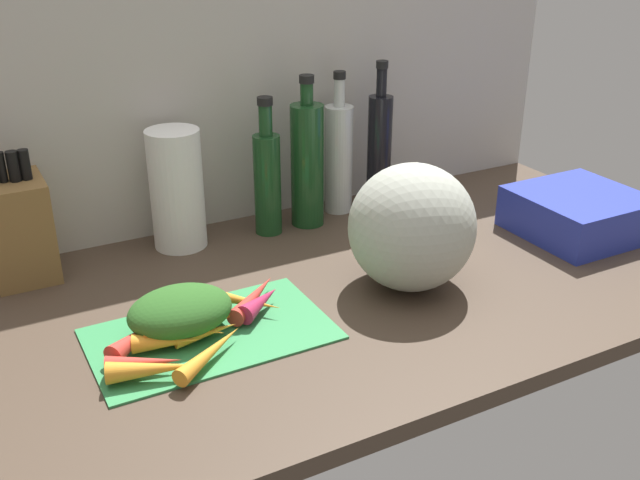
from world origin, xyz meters
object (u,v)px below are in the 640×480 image
object	(u,v)px
carrot_7	(186,328)
carrot_1	(254,297)
carrot_5	(206,333)
cutting_board	(211,333)
carrot_9	(236,300)
bottle_0	(267,179)
carrot_8	(193,326)
carrot_10	(261,302)
dish_rack	(578,213)
carrot_3	(144,363)
paper_towel_roll	(177,189)
knife_block	(18,226)
carrot_4	(154,369)
bottle_3	(379,149)
bottle_1	(307,163)
bottle_2	(339,157)
winter_squash	(412,227)
carrot_0	(167,342)
carrot_6	(135,338)
carrot_2	(211,352)

from	to	relation	value
carrot_7	carrot_1	bearing A→B (deg)	17.93
carrot_5	cutting_board	bearing A→B (deg)	55.34
carrot_9	bottle_0	world-z (taller)	bottle_0
carrot_8	carrot_10	bearing A→B (deg)	9.21
carrot_8	dish_rack	world-z (taller)	dish_rack
carrot_8	carrot_9	distance (cm)	10.85
carrot_3	paper_towel_roll	bearing A→B (deg)	64.91
knife_block	bottle_0	distance (cm)	48.96
carrot_3	carrot_5	xyz separation A→B (cm)	(11.18, 4.09, -0.27)
carrot_4	bottle_3	size ratio (longest dim) A/B	0.40
carrot_4	carrot_9	xyz separation A→B (cm)	(18.59, 13.77, -0.21)
bottle_1	bottle_2	size ratio (longest dim) A/B	1.03
winter_squash	carrot_1	bearing A→B (deg)	169.43
carrot_3	carrot_4	distance (cm)	2.55
bottle_2	carrot_7	bearing A→B (deg)	-142.87
bottle_2	dish_rack	distance (cm)	52.70
carrot_1	dish_rack	bearing A→B (deg)	-2.02
cutting_board	carrot_9	xyz separation A→B (cm)	(6.72, 5.17, 1.88)
carrot_8	knife_block	xyz separation A→B (cm)	(-20.23, 37.31, 7.23)
carrot_8	bottle_2	world-z (taller)	bottle_2
carrot_5	carrot_8	bearing A→B (deg)	123.21
cutting_board	carrot_3	distance (cm)	14.18
paper_towel_roll	bottle_2	size ratio (longest dim) A/B	0.77
winter_squash	knife_block	bearing A→B (deg)	148.10
knife_block	bottle_0	xyz separation A→B (cm)	(48.75, -4.03, 2.10)
carrot_5	carrot_9	bearing A→B (deg)	41.66
bottle_2	carrot_4	bearing A→B (deg)	-141.15
knife_block	carrot_0	bearing A→B (deg)	-69.05
carrot_6	bottle_0	xyz separation A→B (cm)	(37.63, 32.33, 9.41)
winter_squash	carrot_10	bearing A→B (deg)	174.06
carrot_2	bottle_2	world-z (taller)	bottle_2
carrot_3	carrot_6	distance (cm)	7.19
carrot_7	knife_block	world-z (taller)	knife_block
carrot_2	paper_towel_roll	bearing A→B (deg)	77.27
carrot_3	winter_squash	world-z (taller)	winter_squash
carrot_8	carrot_2	bearing A→B (deg)	-90.05
carrot_10	bottle_0	distance (cm)	36.21
carrot_4	knife_block	distance (cm)	47.86
carrot_7	paper_towel_roll	bearing A→B (deg)	72.77
bottle_1	carrot_6	bearing A→B (deg)	-145.32
bottle_1	bottle_3	xyz separation A→B (cm)	(18.88, 1.28, -0.01)
carrot_6	carrot_5	bearing A→B (deg)	-16.31
carrot_3	bottle_1	bearing A→B (deg)	39.76
carrot_9	paper_towel_roll	world-z (taller)	paper_towel_roll
dish_rack	carrot_10	bearing A→B (deg)	179.83
dish_rack	carrot_5	bearing A→B (deg)	-177.31
carrot_3	winter_squash	xyz separation A→B (cm)	(50.91, 5.32, 9.25)
carrot_4	carrot_10	distance (cm)	24.25
paper_towel_roll	knife_block	bearing A→B (deg)	177.03
carrot_4	dish_rack	xyz separation A→B (cm)	(95.05, 10.49, 1.97)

